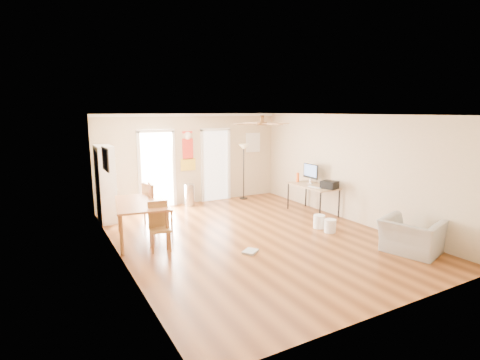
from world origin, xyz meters
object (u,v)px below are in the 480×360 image
dining_table (142,221)px  dining_chair_right_a (155,204)px  trash_can (189,195)px  torchiere_lamp (244,172)px  computer_desk (312,199)px  wastebasket_b (330,226)px  armchair (411,236)px  dining_chair_right_b (161,207)px  dining_chair_near (160,227)px  printer (330,185)px  bookshelf (106,184)px  wastebasket_a (319,221)px

dining_table → dining_chair_right_a: 1.08m
trash_can → torchiere_lamp: size_ratio=0.37×
computer_desk → wastebasket_b: bearing=-115.5°
armchair → dining_chair_right_b: bearing=29.2°
dining_chair_right_b → computer_desk: size_ratio=0.78×
torchiere_lamp → trash_can: bearing=-179.4°
dining_chair_right_a → computer_desk: 4.08m
armchair → torchiere_lamp: bearing=-10.4°
dining_chair_near → armchair: size_ratio=0.93×
printer → dining_chair_near: bearing=165.1°
computer_desk → armchair: size_ratio=1.38×
printer → dining_table: bearing=155.6°
dining_chair_near → trash_can: dining_chair_near is taller
dining_table → printer: (4.60, -0.61, 0.44)m
bookshelf → computer_desk: bearing=-30.2°
dining_chair_right_a → torchiere_lamp: size_ratio=0.60×
armchair → bookshelf: bearing=26.5°
bookshelf → armchair: bearing=-56.0°
trash_can → wastebasket_b: 4.19m
dining_chair_right_a → computer_desk: bearing=-116.4°
dining_chair_near → dining_chair_right_a: bearing=85.2°
bookshelf → wastebasket_b: bookshelf is taller
bookshelf → dining_chair_right_b: size_ratio=1.71×
dining_chair_right_a → wastebasket_a: size_ratio=3.29×
dining_chair_right_b → wastebasket_a: 3.65m
dining_chair_right_b → trash_can: size_ratio=1.73×
bookshelf → printer: 5.54m
torchiere_lamp → computer_desk: bearing=-71.1°
bookshelf → printer: bookshelf is taller
dining_table → trash_can: size_ratio=2.58×
dining_chair_near → torchiere_lamp: (3.55, 2.97, 0.38)m
trash_can → wastebasket_a: trash_can is taller
computer_desk → wastebasket_b: (-0.69, -1.45, -0.23)m
wastebasket_b → armchair: size_ratio=0.29×
torchiere_lamp → computer_desk: torchiere_lamp is taller
dining_chair_right_a → wastebasket_b: 4.10m
trash_can → wastebasket_a: bearing=-60.8°
printer → trash_can: bearing=116.9°
bookshelf → wastebasket_b: bearing=-47.6°
dining_chair_right_a → trash_can: dining_chair_right_a is taller
dining_chair_near → bookshelf: bearing=110.5°
dining_chair_near → printer: bearing=10.1°
dining_chair_right_a → trash_can: (1.37, 1.27, -0.19)m
dining_chair_near → wastebasket_a: (3.64, -0.42, -0.32)m
dining_table → armchair: 5.37m
dining_table → printer: size_ratio=4.37×
wastebasket_a → armchair: (0.49, -2.04, 0.18)m
dining_chair_right_b → printer: 4.19m
dining_table → trash_can: dining_table is taller
torchiere_lamp → wastebasket_a: torchiere_lamp is taller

